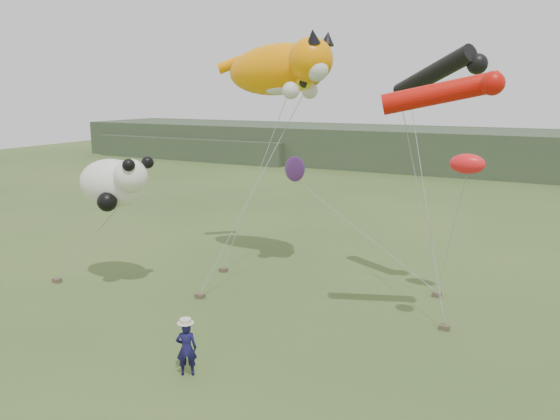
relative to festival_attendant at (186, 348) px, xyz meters
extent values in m
plane|color=#385123|center=(0.33, 0.85, -0.78)|extent=(120.00, 120.00, 0.00)
cube|color=#2D3D28|center=(0.33, 45.85, 1.22)|extent=(90.00, 12.00, 4.00)
cube|color=#2D3D28|center=(-29.67, 42.85, 0.47)|extent=(25.00, 8.00, 2.50)
imported|color=#141143|center=(0.00, 0.00, 0.00)|extent=(0.68, 0.62, 1.57)
cube|color=brown|center=(-3.98, 7.96, -0.70)|extent=(0.32, 0.26, 0.17)
cube|color=brown|center=(-3.07, 4.92, -0.70)|extent=(0.32, 0.26, 0.17)
cube|color=brown|center=(5.81, 6.28, -0.70)|extent=(0.32, 0.26, 0.17)
cube|color=brown|center=(-9.35, 3.66, -0.70)|extent=(0.32, 0.26, 0.17)
cube|color=brown|center=(4.97, 9.21, -0.70)|extent=(0.32, 0.26, 0.17)
ellipsoid|color=#FF8E00|center=(-2.25, 9.86, 7.85)|extent=(4.79, 2.14, 2.45)
sphere|color=#FF8E00|center=(-0.31, 8.89, 8.14)|extent=(1.74, 1.74, 1.74)
cone|color=black|center=(-0.02, 8.40, 8.96)|extent=(0.54, 0.66, 0.65)
cone|color=black|center=(0.17, 9.37, 8.96)|extent=(0.54, 0.63, 0.62)
sphere|color=silver|center=(0.08, 8.60, 7.75)|extent=(0.87, 0.87, 0.87)
ellipsoid|color=silver|center=(-2.05, 9.57, 7.07)|extent=(1.70, 0.85, 0.53)
sphere|color=silver|center=(-0.89, 8.31, 6.98)|extent=(0.68, 0.68, 0.68)
sphere|color=silver|center=(-0.70, 9.66, 6.98)|extent=(0.68, 0.68, 0.68)
cylinder|color=#FF8E00|center=(-4.76, 10.63, 8.24)|extent=(1.80, 1.32, 1.05)
ellipsoid|color=#FED404|center=(-0.95, 9.49, 7.41)|extent=(1.66, 1.52, 0.90)
cone|color=black|center=(-2.29, 9.83, 7.41)|extent=(1.24, 1.27, 1.00)
cone|color=black|center=(-0.84, 9.49, 8.03)|extent=(0.56, 0.56, 0.45)
cone|color=black|center=(-0.62, 8.93, 7.30)|extent=(0.59, 0.62, 0.45)
cone|color=black|center=(-0.62, 10.05, 7.30)|extent=(0.59, 0.62, 0.45)
cylinder|color=black|center=(4.34, 9.12, 7.55)|extent=(3.31, 2.37, 1.88)
sphere|color=black|center=(5.91, 8.55, 7.84)|extent=(0.70, 0.70, 0.70)
cylinder|color=red|center=(5.35, 5.46, 6.89)|extent=(3.42, 1.47, 1.29)
sphere|color=red|center=(6.85, 4.93, 7.15)|extent=(0.66, 0.66, 0.66)
ellipsoid|color=white|center=(-6.97, 4.69, 3.39)|extent=(2.91, 1.94, 1.94)
sphere|color=white|center=(-5.68, 4.37, 3.82)|extent=(1.29, 1.29, 1.29)
sphere|color=black|center=(-5.36, 3.94, 4.30)|extent=(0.47, 0.47, 0.47)
sphere|color=black|center=(-5.25, 4.86, 4.30)|extent=(0.47, 0.47, 0.47)
sphere|color=black|center=(-6.43, 3.83, 2.85)|extent=(0.75, 0.75, 0.75)
sphere|color=black|center=(-7.83, 5.02, 2.96)|extent=(0.75, 0.75, 0.75)
ellipsoid|color=#FD181E|center=(5.78, 8.87, 4.44)|extent=(1.23, 0.72, 0.72)
ellipsoid|color=#582678|center=(-2.35, 11.74, 3.39)|extent=(0.99, 0.66, 1.21)
camera|label=1|loc=(8.64, -11.17, 6.93)|focal=35.00mm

